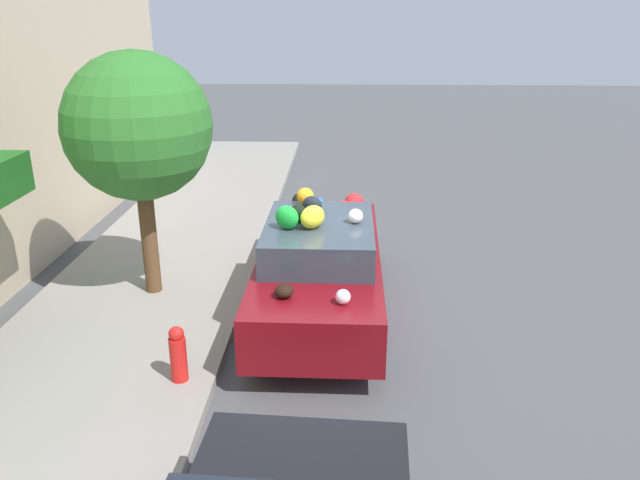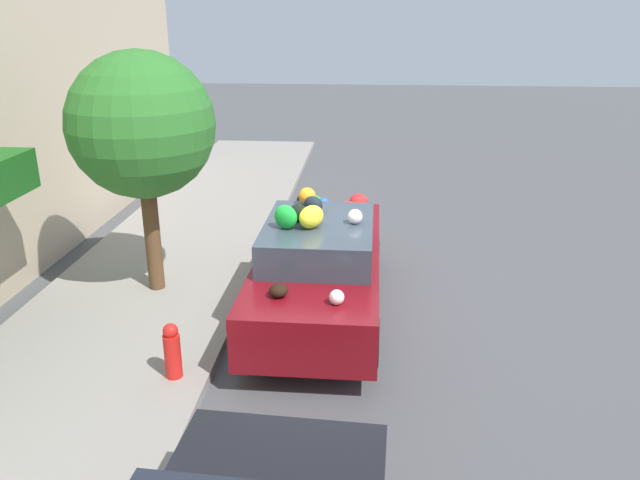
# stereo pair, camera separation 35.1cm
# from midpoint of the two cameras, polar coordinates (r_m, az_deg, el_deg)

# --- Properties ---
(ground_plane) EXTENTS (60.00, 60.00, 0.00)m
(ground_plane) POSITION_cam_midpoint_polar(r_m,az_deg,el_deg) (9.40, -1.52, -6.57)
(ground_plane) COLOR #4C4C4F
(sidewalk_curb) EXTENTS (24.00, 3.20, 0.13)m
(sidewalk_curb) POSITION_cam_midpoint_polar(r_m,az_deg,el_deg) (9.91, -17.38, -5.65)
(sidewalk_curb) COLOR gray
(sidewalk_curb) RESTS_ON ground
(street_tree) EXTENTS (2.12, 2.12, 3.62)m
(street_tree) POSITION_cam_midpoint_polar(r_m,az_deg,el_deg) (9.41, -17.36, 9.78)
(street_tree) COLOR brown
(street_tree) RESTS_ON sidewalk_curb
(fire_hydrant) EXTENTS (0.20, 0.20, 0.70)m
(fire_hydrant) POSITION_cam_midpoint_polar(r_m,az_deg,el_deg) (7.61, -14.16, -10.08)
(fire_hydrant) COLOR red
(fire_hydrant) RESTS_ON sidewalk_curb
(art_car) EXTENTS (4.56, 1.77, 1.80)m
(art_car) POSITION_cam_midpoint_polar(r_m,az_deg,el_deg) (9.06, -1.13, -2.17)
(art_car) COLOR maroon
(art_car) RESTS_ON ground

